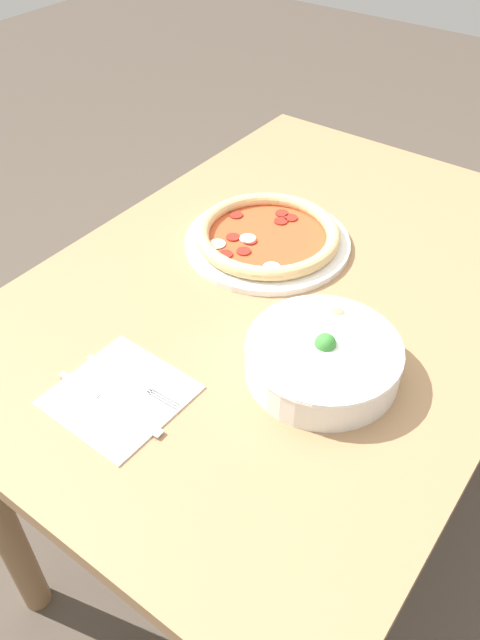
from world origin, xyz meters
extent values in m
plane|color=#4C4238|center=(0.00, 0.00, 0.00)|extent=(8.00, 8.00, 0.00)
cube|color=#99724C|center=(0.00, 0.00, 0.76)|extent=(1.15, 0.80, 0.03)
cylinder|color=olive|center=(-0.51, -0.33, 0.37)|extent=(0.06, 0.06, 0.75)
cylinder|color=white|center=(-0.07, -0.10, 0.78)|extent=(0.31, 0.31, 0.01)
torus|color=#DBB77A|center=(-0.07, -0.10, 0.80)|extent=(0.27, 0.27, 0.03)
cylinder|color=#B74723|center=(-0.07, -0.10, 0.79)|extent=(0.24, 0.24, 0.01)
cylinder|color=maroon|center=(-0.03, -0.12, 0.80)|extent=(0.03, 0.03, 0.00)
cylinder|color=maroon|center=(0.00, -0.11, 0.80)|extent=(0.03, 0.03, 0.00)
cylinder|color=maroon|center=(-0.15, -0.12, 0.80)|extent=(0.03, 0.03, 0.00)
cylinder|color=maroon|center=(0.03, -0.13, 0.80)|extent=(0.03, 0.03, 0.00)
cylinder|color=maroon|center=(-0.14, -0.10, 0.80)|extent=(0.03, 0.03, 0.00)
cylinder|color=maroon|center=(-0.12, -0.11, 0.80)|extent=(0.03, 0.03, 0.00)
cylinder|color=maroon|center=(-0.02, -0.15, 0.80)|extent=(0.03, 0.03, 0.00)
cylinder|color=maroon|center=(-0.09, -0.19, 0.80)|extent=(0.03, 0.03, 0.00)
ellipsoid|color=silver|center=(0.01, -0.04, 0.80)|extent=(0.03, 0.03, 0.01)
ellipsoid|color=silver|center=(0.01, -0.16, 0.80)|extent=(0.03, 0.03, 0.01)
ellipsoid|color=silver|center=(-0.04, -0.13, 0.80)|extent=(0.03, 0.03, 0.01)
cylinder|color=white|center=(0.16, 0.15, 0.81)|extent=(0.23, 0.23, 0.06)
torus|color=white|center=(0.16, 0.15, 0.83)|extent=(0.23, 0.23, 0.01)
ellipsoid|color=#998466|center=(0.18, 0.08, 0.82)|extent=(0.04, 0.04, 0.02)
ellipsoid|color=tan|center=(0.11, 0.09, 0.82)|extent=(0.04, 0.04, 0.02)
ellipsoid|color=#998466|center=(0.08, 0.13, 0.83)|extent=(0.03, 0.04, 0.02)
ellipsoid|color=#998466|center=(0.15, 0.09, 0.82)|extent=(0.03, 0.04, 0.02)
ellipsoid|color=#998466|center=(0.14, 0.12, 0.82)|extent=(0.04, 0.04, 0.02)
ellipsoid|color=tan|center=(0.22, 0.18, 0.82)|extent=(0.03, 0.04, 0.02)
ellipsoid|color=tan|center=(0.15, 0.20, 0.82)|extent=(0.04, 0.03, 0.02)
ellipsoid|color=tan|center=(0.10, 0.18, 0.82)|extent=(0.04, 0.04, 0.02)
sphere|color=#388433|center=(0.16, 0.15, 0.83)|extent=(0.03, 0.03, 0.03)
cube|color=white|center=(0.37, -0.06, 0.78)|extent=(0.18, 0.18, 0.00)
cube|color=silver|center=(0.35, -0.09, 0.78)|extent=(0.01, 0.13, 0.00)
cube|color=silver|center=(0.35, 0.00, 0.78)|extent=(0.00, 0.05, 0.00)
cube|color=silver|center=(0.35, 0.00, 0.78)|extent=(0.00, 0.05, 0.00)
cube|color=silver|center=(0.34, 0.00, 0.78)|extent=(0.00, 0.05, 0.00)
cube|color=silver|center=(0.34, 0.00, 0.78)|extent=(0.00, 0.05, 0.00)
cube|color=silver|center=(0.39, -0.12, 0.78)|extent=(0.01, 0.08, 0.01)
cube|color=silver|center=(0.39, -0.02, 0.78)|extent=(0.02, 0.12, 0.00)
camera|label=1|loc=(0.75, 0.43, 1.46)|focal=35.00mm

